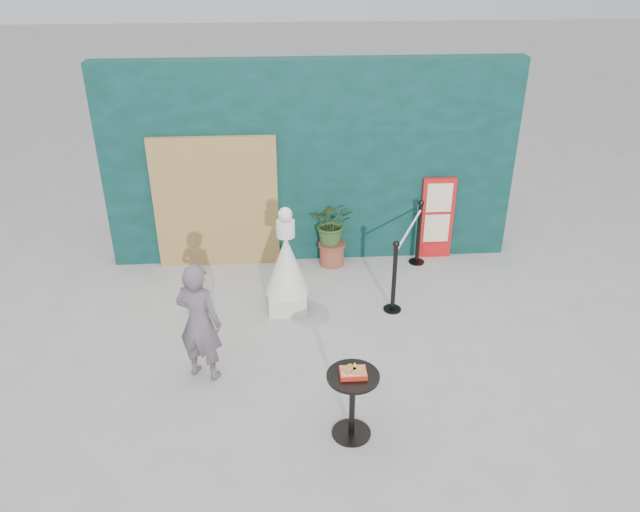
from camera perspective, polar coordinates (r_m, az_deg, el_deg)
The scene contains 10 objects.
ground at distance 7.19m, azimuth 0.67°, elevation -11.59°, with size 60.00×60.00×0.00m, color #ADAAA5.
back_wall at distance 9.22m, azimuth -0.84°, elevation 8.45°, with size 6.00×0.30×3.00m, color #092C25.
bamboo_fence at distance 9.24m, azimuth -9.47°, elevation 4.78°, with size 1.80×0.08×2.00m, color tan.
woman at distance 7.02m, azimuth -10.98°, elevation -5.96°, with size 0.53×0.35×1.45m, color #62545E.
menu_board at distance 9.64m, azimuth 10.64°, elevation 3.40°, with size 0.50×0.07×1.30m.
statue at distance 8.16m, azimuth -3.06°, elevation -1.22°, with size 0.58×0.58×1.48m.
cafe_table at distance 6.28m, azimuth 2.98°, elevation -12.61°, with size 0.52×0.52×0.75m.
food_basket at distance 6.10m, azimuth 3.07°, elevation -10.53°, with size 0.26×0.19×0.11m.
planter at distance 9.27m, azimuth 1.11°, elevation 2.53°, with size 0.61×0.53×1.03m.
stanchion_barrier at distance 8.84m, azimuth 7.99°, elevation 0.17°, with size 0.84×1.54×1.03m.
Camera 1 is at (-0.46, -5.53, 4.58)m, focal length 35.00 mm.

